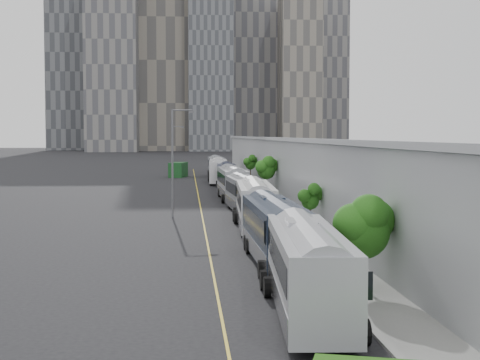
{
  "coord_description": "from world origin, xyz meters",
  "views": [
    {
      "loc": [
        -2.9,
        -24.02,
        7.51
      ],
      "look_at": [
        2.37,
        48.49,
        3.0
      ],
      "focal_mm": 55.0,
      "sensor_mm": 36.0,
      "label": 1
    }
  ],
  "objects": [
    {
      "name": "depot",
      "position": [
        12.99,
        55.0,
        3.51
      ],
      "size": [
        12.45,
        160.4,
        7.2
      ],
      "color": "gray",
      "rests_on": "ground"
    },
    {
      "name": "bus_5",
      "position": [
        2.62,
        75.26,
        1.53
      ],
      "size": [
        2.78,
        12.45,
        3.63
      ],
      "rotation": [
        0.0,
        0.0,
        -0.02
      ],
      "color": "black",
      "rests_on": "ground"
    },
    {
      "name": "bus_4",
      "position": [
        2.34,
        60.44,
        1.62
      ],
      "size": [
        3.01,
        13.23,
        3.85
      ],
      "rotation": [
        0.0,
        0.0,
        0.03
      ],
      "color": "#9C9EA5",
      "rests_on": "ground"
    },
    {
      "name": "sidewalk",
      "position": [
        9.0,
        55.0,
        0.06
      ],
      "size": [
        10.0,
        170.0,
        0.12
      ],
      "primitive_type": "cube",
      "color": "gray",
      "rests_on": "ground"
    },
    {
      "name": "bus_3",
      "position": [
        2.64,
        46.38,
        1.49
      ],
      "size": [
        3.1,
        12.23,
        3.54
      ],
      "rotation": [
        0.0,
        0.0,
        0.05
      ],
      "color": "slate",
      "rests_on": "ground"
    },
    {
      "name": "bus_1",
      "position": [
        2.24,
        18.33,
        1.6
      ],
      "size": [
        2.89,
        13.0,
        3.79
      ],
      "rotation": [
        0.0,
        0.0,
        0.02
      ],
      "color": "#162032",
      "rests_on": "ground"
    },
    {
      "name": "skyline",
      "position": [
        -2.9,
        324.16,
        50.85
      ],
      "size": [
        145.0,
        64.0,
        120.0
      ],
      "color": "slate",
      "rests_on": "ground"
    },
    {
      "name": "ground",
      "position": [
        0.0,
        0.0,
        0.0
      ],
      "size": [
        800.0,
        800.0,
        0.0
      ],
      "primitive_type": "plane",
      "color": "black",
      "rests_on": "ground"
    },
    {
      "name": "bus_6",
      "position": [
        1.94,
        88.48,
        1.63
      ],
      "size": [
        3.2,
        13.28,
        3.85
      ],
      "rotation": [
        0.0,
        0.0,
        -0.04
      ],
      "color": "white",
      "rests_on": "ground"
    },
    {
      "name": "tree_0",
      "position": [
        5.46,
        10.39,
        3.27
      ],
      "size": [
        2.68,
        2.68,
        4.61
      ],
      "color": "black",
      "rests_on": "ground"
    },
    {
      "name": "tree_3",
      "position": [
        6.06,
        79.02,
        3.46
      ],
      "size": [
        1.48,
        1.48,
        4.26
      ],
      "color": "black",
      "rests_on": "ground"
    },
    {
      "name": "shipping_container",
      "position": [
        -4.4,
        105.78,
        1.29
      ],
      "size": [
        3.45,
        5.77,
        2.59
      ],
      "primitive_type": "cube",
      "rotation": [
        0.0,
        0.0,
        -0.21
      ],
      "color": "#133F19",
      "rests_on": "ground"
    },
    {
      "name": "lane_line",
      "position": [
        -1.5,
        55.0,
        0.01
      ],
      "size": [
        0.12,
        160.0,
        0.02
      ],
      "primitive_type": "cube",
      "color": "gold",
      "rests_on": "ground"
    },
    {
      "name": "bus_7",
      "position": [
        2.33,
        105.23,
        1.57
      ],
      "size": [
        2.85,
        12.77,
        3.73
      ],
      "rotation": [
        0.0,
        0.0,
        0.0
      ],
      "color": "gray",
      "rests_on": "ground"
    },
    {
      "name": "tree_2",
      "position": [
        5.79,
        55.83,
        3.88
      ],
      "size": [
        2.01,
        2.01,
        4.92
      ],
      "color": "black",
      "rests_on": "ground"
    },
    {
      "name": "tree_1",
      "position": [
        6.14,
        29.19,
        2.79
      ],
      "size": [
        1.32,
        1.32,
        3.51
      ],
      "color": "black",
      "rests_on": "ground"
    },
    {
      "name": "street_lamp_near",
      "position": [
        -4.0,
        41.97,
        5.59
      ],
      "size": [
        2.04,
        0.22,
        9.78
      ],
      "color": "#59595E",
      "rests_on": "ground"
    },
    {
      "name": "suv",
      "position": [
        -4.7,
        123.17,
        0.89
      ],
      "size": [
        3.02,
        6.41,
        1.77
      ],
      "primitive_type": "imported",
      "rotation": [
        0.0,
        0.0,
        0.01
      ],
      "color": "black",
      "rests_on": "ground"
    },
    {
      "name": "street_lamp_far",
      "position": [
        -5.01,
        99.91,
        5.16
      ],
      "size": [
        2.04,
        0.22,
        8.94
      ],
      "color": "#59595E",
      "rests_on": "ground"
    },
    {
      "name": "bus_2",
      "position": [
        2.5,
        33.74,
        1.62
      ],
      "size": [
        3.2,
        13.26,
        3.85
      ],
      "rotation": [
        0.0,
        0.0,
        -0.04
      ],
      "color": "silver",
      "rests_on": "ground"
    },
    {
      "name": "bus_0",
      "position": [
        2.07,
        5.92,
        1.6
      ],
      "size": [
        3.35,
        13.13,
        3.8
      ],
      "rotation": [
        0.0,
        0.0,
        -0.06
      ],
      "color": "#A9AAB3",
      "rests_on": "ground"
    }
  ]
}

